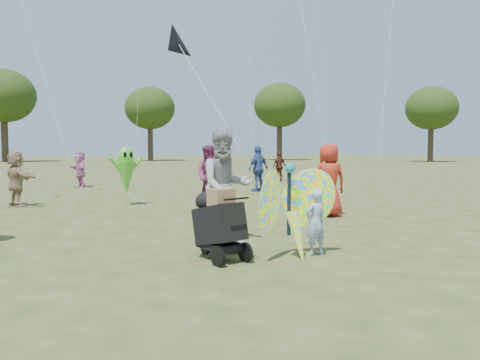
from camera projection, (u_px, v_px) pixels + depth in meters
name	position (u px, v px, depth m)	size (l,w,h in m)	color
ground	(300.00, 251.00, 7.71)	(160.00, 160.00, 0.00)	#51592B
child_girl	(315.00, 222.00, 7.40)	(0.38, 0.25, 1.05)	#94A5D2
adult_man	(225.00, 186.00, 8.31)	(0.99, 0.77, 2.04)	#929498
grey_bag	(232.00, 245.00, 7.74)	(0.59, 0.48, 0.19)	slate
crowd_a	(329.00, 180.00, 11.54)	(0.89, 0.58, 1.82)	#B22B1C
crowd_c	(258.00, 169.00, 18.12)	(1.04, 0.43, 1.77)	#354B92
crowd_d	(16.00, 179.00, 13.49)	(1.51, 0.48, 1.63)	#A08262
crowd_e	(210.00, 176.00, 13.28)	(0.86, 0.67, 1.78)	#702550
crowd_h	(279.00, 166.00, 23.37)	(0.90, 0.37, 1.53)	#4F251A
crowd_j	(80.00, 169.00, 20.15)	(1.45, 0.46, 1.56)	#BF6DA5
jogging_stroller	(218.00, 219.00, 7.13)	(0.56, 1.08, 1.09)	black
butterfly_kite	(292.00, 211.00, 7.20)	(1.74, 0.75, 1.68)	#F2264B
delta_kite_rig	(179.00, 44.00, 9.07)	(1.12, 1.54, 2.50)	black
alien_kite	(126.00, 173.00, 13.73)	(1.12, 0.69, 1.74)	#4DC32E
tree_line	(34.00, 96.00, 46.78)	(91.78, 33.60, 10.79)	#3A2D21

